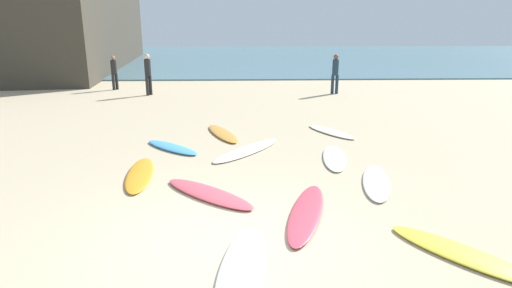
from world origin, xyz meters
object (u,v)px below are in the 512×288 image
(surfboard_9, at_px, (306,212))
(surfboard_5, at_px, (334,158))
(beachgoer_far, at_px, (148,72))
(surfboard_3, at_px, (247,150))
(surfboard_4, at_px, (331,132))
(surfboard_2, at_px, (140,174))
(beachgoer_near, at_px, (114,71))
(surfboard_6, at_px, (461,253))
(surfboard_7, at_px, (172,147))
(surfboard_0, at_px, (242,272))
(surfboard_8, at_px, (376,182))
(surfboard_1, at_px, (208,193))
(surfboard_10, at_px, (223,133))
(beachgoer_mid, at_px, (335,72))

(surfboard_9, bearing_deg, surfboard_5, -94.42)
(surfboard_9, relative_size, beachgoer_far, 1.33)
(surfboard_3, distance_m, surfboard_4, 3.02)
(surfboard_2, bearing_deg, beachgoer_near, -78.60)
(surfboard_4, bearing_deg, beachgoer_near, -74.16)
(surfboard_3, xyz_separation_m, surfboard_6, (2.82, -4.99, 0.00))
(surfboard_4, xyz_separation_m, surfboard_5, (-0.43, -2.45, -0.00))
(surfboard_7, bearing_deg, beachgoer_near, -112.60)
(surfboard_0, xyz_separation_m, beachgoer_near, (-6.16, 15.99, 0.87))
(surfboard_7, bearing_deg, surfboard_6, 86.35)
(surfboard_3, bearing_deg, surfboard_8, -5.69)
(surfboard_1, distance_m, surfboard_9, 1.88)
(surfboard_7, distance_m, beachgoer_near, 11.29)
(surfboard_3, height_order, surfboard_10, surfboard_10)
(surfboard_2, height_order, surfboard_10, surfboard_10)
(beachgoer_near, relative_size, beachgoer_far, 0.89)
(surfboard_2, relative_size, surfboard_6, 1.07)
(surfboard_1, distance_m, surfboard_10, 4.45)
(surfboard_0, bearing_deg, surfboard_6, -166.40)
(surfboard_3, height_order, surfboard_6, surfboard_6)
(surfboard_0, height_order, beachgoer_near, beachgoer_near)
(surfboard_8, bearing_deg, surfboard_9, 55.10)
(surfboard_1, height_order, surfboard_9, surfboard_1)
(surfboard_4, relative_size, beachgoer_mid, 1.09)
(surfboard_5, distance_m, surfboard_10, 3.59)
(surfboard_8, bearing_deg, surfboard_5, -58.40)
(surfboard_7, bearing_deg, surfboard_3, 126.32)
(surfboard_0, relative_size, surfboard_4, 1.25)
(surfboard_2, bearing_deg, surfboard_10, -121.74)
(surfboard_8, height_order, beachgoer_far, beachgoer_far)
(beachgoer_near, xyz_separation_m, beachgoer_far, (2.00, -1.73, 0.13))
(beachgoer_near, bearing_deg, beachgoer_far, 81.83)
(surfboard_4, bearing_deg, surfboard_10, -26.93)
(surfboard_2, relative_size, surfboard_10, 0.98)
(surfboard_4, distance_m, surfboard_6, 6.76)
(surfboard_1, bearing_deg, surfboard_7, -116.49)
(surfboard_1, bearing_deg, surfboard_0, 56.39)
(surfboard_1, relative_size, surfboard_6, 1.06)
(surfboard_6, bearing_deg, surfboard_2, -71.55)
(beachgoer_near, bearing_deg, surfboard_6, 62.95)
(surfboard_5, distance_m, surfboard_7, 4.04)
(surfboard_8, bearing_deg, beachgoer_mid, -83.16)
(beachgoer_mid, bearing_deg, beachgoer_far, 1.90)
(surfboard_1, xyz_separation_m, surfboard_5, (2.78, 2.09, -0.01))
(beachgoer_near, bearing_deg, surfboard_0, 53.76)
(beachgoer_far, bearing_deg, surfboard_9, 53.81)
(surfboard_1, xyz_separation_m, surfboard_6, (3.57, -2.21, -0.01))
(surfboard_1, height_order, beachgoer_mid, beachgoer_mid)
(surfboard_5, bearing_deg, surfboard_1, -133.93)
(surfboard_3, xyz_separation_m, surfboard_7, (-1.90, 0.27, 0.01))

